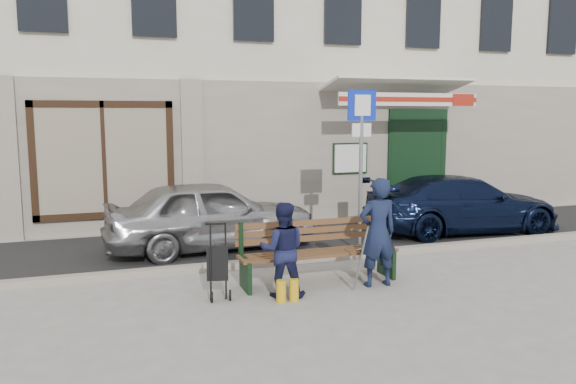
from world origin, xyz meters
name	(u,v)px	position (x,y,z in m)	size (l,w,h in m)	color
ground	(346,288)	(0.00, 0.00, 0.00)	(80.00, 80.00, 0.00)	#9E9991
asphalt_lane	(280,242)	(0.00, 3.10, 0.01)	(60.00, 3.20, 0.01)	#282828
curb	(309,259)	(0.00, 1.50, 0.06)	(60.00, 0.18, 0.12)	#9E9384
building	(220,22)	(0.01, 8.45, 4.97)	(20.00, 8.27, 10.00)	beige
car_silver	(211,215)	(-1.38, 2.92, 0.65)	(1.54, 3.84, 1.31)	#A9A9AD
car_navy	(462,204)	(3.93, 2.77, 0.60)	(1.69, 4.15, 1.20)	black
parking_sign	(361,143)	(1.12, 1.88, 1.97)	(0.54, 0.08, 2.90)	gray
bench	(316,253)	(-0.32, 0.38, 0.46)	(2.40, 1.17, 0.98)	brown
man	(378,232)	(0.47, -0.03, 0.79)	(0.58, 0.38, 1.59)	#141D38
woman	(283,250)	(-0.98, -0.05, 0.65)	(0.64, 0.50, 1.31)	#16193D
stroller	(218,265)	(-1.83, 0.19, 0.45)	(0.34, 0.45, 1.01)	black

